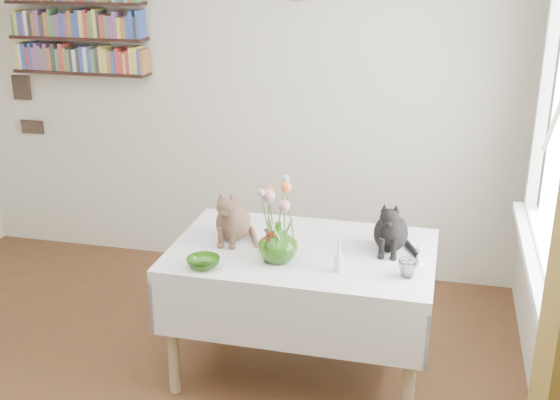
% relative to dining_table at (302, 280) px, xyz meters
% --- Properties ---
extents(room, '(4.08, 4.58, 2.58)m').
position_rel_dining_table_xyz_m(room, '(-0.76, -0.95, 0.69)').
color(room, brown).
rests_on(room, ground).
extents(dining_table, '(1.40, 0.91, 0.74)m').
position_rel_dining_table_xyz_m(dining_table, '(0.00, 0.00, 0.00)').
color(dining_table, white).
rests_on(dining_table, room).
extents(tabby_cat, '(0.21, 0.26, 0.31)m').
position_rel_dining_table_xyz_m(tabby_cat, '(-0.40, 0.05, 0.34)').
color(tabby_cat, brown).
rests_on(tabby_cat, dining_table).
extents(black_cat, '(0.21, 0.26, 0.30)m').
position_rel_dining_table_xyz_m(black_cat, '(0.45, 0.10, 0.33)').
color(black_cat, black).
rests_on(black_cat, dining_table).
extents(flower_vase, '(0.25, 0.25, 0.21)m').
position_rel_dining_table_xyz_m(flower_vase, '(-0.09, -0.17, 0.29)').
color(flower_vase, '#6DBD3C').
rests_on(flower_vase, dining_table).
extents(green_bowl, '(0.19, 0.19, 0.05)m').
position_rel_dining_table_xyz_m(green_bowl, '(-0.44, -0.33, 0.21)').
color(green_bowl, '#6DBD3C').
rests_on(green_bowl, dining_table).
extents(drinking_glass, '(0.11, 0.11, 0.09)m').
position_rel_dining_table_xyz_m(drinking_glass, '(0.56, -0.20, 0.23)').
color(drinking_glass, white).
rests_on(drinking_glass, dining_table).
extents(candlestick, '(0.05, 0.05, 0.17)m').
position_rel_dining_table_xyz_m(candlestick, '(0.23, -0.22, 0.24)').
color(candlestick, white).
rests_on(candlestick, dining_table).
extents(berry_jar, '(0.05, 0.05, 0.21)m').
position_rel_dining_table_xyz_m(berry_jar, '(-0.14, -0.20, 0.28)').
color(berry_jar, white).
rests_on(berry_jar, dining_table).
extents(porcelain_figurine, '(0.05, 0.05, 0.10)m').
position_rel_dining_table_xyz_m(porcelain_figurine, '(0.61, -0.06, 0.23)').
color(porcelain_figurine, white).
rests_on(porcelain_figurine, dining_table).
extents(flower_bouquet, '(0.17, 0.12, 0.39)m').
position_rel_dining_table_xyz_m(flower_bouquet, '(-0.10, -0.16, 0.53)').
color(flower_bouquet, '#4C7233').
rests_on(flower_bouquet, flower_vase).
extents(bookshelf_unit, '(1.00, 0.16, 0.91)m').
position_rel_dining_table_xyz_m(bookshelf_unit, '(-1.86, 1.21, 1.28)').
color(bookshelf_unit, black).
rests_on(bookshelf_unit, room).
extents(wall_art_plaques, '(0.21, 0.02, 0.44)m').
position_rel_dining_table_xyz_m(wall_art_plaques, '(-2.39, 1.28, 0.56)').
color(wall_art_plaques, '#38281E').
rests_on(wall_art_plaques, room).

